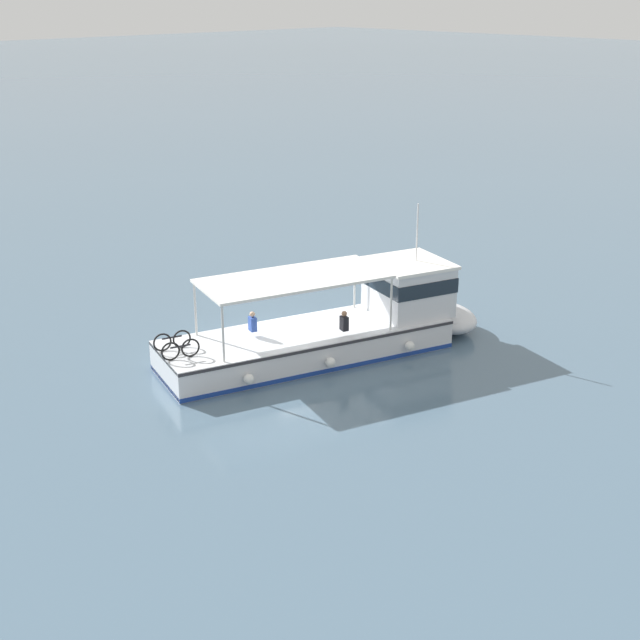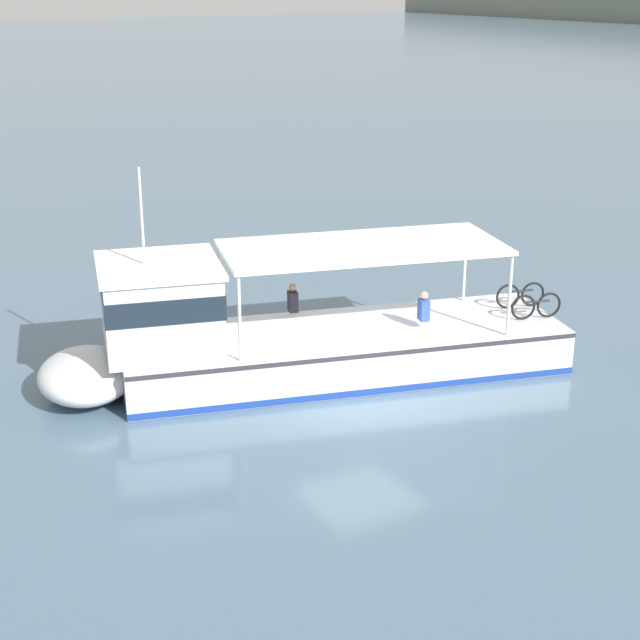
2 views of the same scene
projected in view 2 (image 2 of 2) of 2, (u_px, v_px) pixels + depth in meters
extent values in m
plane|color=slate|center=(361.00, 402.00, 22.25)|extent=(400.00, 400.00, 0.00)
cube|color=silver|center=(344.00, 350.00, 23.82)|extent=(6.14, 11.26, 1.10)
ellipsoid|color=silver|center=(86.00, 375.00, 22.35)|extent=(3.45, 2.95, 1.01)
cube|color=navy|center=(343.00, 367.00, 23.98)|extent=(6.18, 11.28, 0.16)
cube|color=#2D2D33|center=(344.00, 333.00, 23.67)|extent=(6.20, 11.28, 0.10)
cube|color=silver|center=(161.00, 308.00, 22.27)|extent=(3.35, 3.27, 1.90)
cube|color=#19232D|center=(160.00, 294.00, 22.16)|extent=(3.42, 3.32, 0.56)
cube|color=white|center=(158.00, 265.00, 21.93)|extent=(3.55, 3.46, 0.12)
cube|color=white|center=(363.00, 247.00, 23.06)|extent=(4.73, 7.26, 0.10)
cylinder|color=silver|center=(239.00, 319.00, 21.40)|extent=(0.08, 0.08, 2.00)
cylinder|color=silver|center=(220.00, 283.00, 23.87)|extent=(0.08, 0.08, 2.00)
cylinder|color=silver|center=(510.00, 295.00, 22.95)|extent=(0.08, 0.08, 2.00)
cylinder|color=silver|center=(465.00, 264.00, 25.42)|extent=(0.08, 0.08, 2.00)
cylinder|color=silver|center=(142.00, 216.00, 21.47)|extent=(0.06, 0.06, 2.20)
sphere|color=white|center=(196.00, 340.00, 24.65)|extent=(0.36, 0.36, 0.36)
sphere|color=white|center=(321.00, 329.00, 25.44)|extent=(0.36, 0.36, 0.36)
sphere|color=white|center=(432.00, 319.00, 26.18)|extent=(0.36, 0.36, 0.36)
torus|color=black|center=(523.00, 307.00, 24.20)|extent=(0.25, 0.65, 0.66)
torus|color=black|center=(549.00, 305.00, 24.37)|extent=(0.25, 0.65, 0.66)
cylinder|color=#232328|center=(536.00, 302.00, 24.25)|extent=(0.26, 0.69, 0.06)
torus|color=black|center=(508.00, 296.00, 25.02)|extent=(0.25, 0.65, 0.66)
torus|color=black|center=(533.00, 294.00, 25.19)|extent=(0.25, 0.65, 0.66)
cylinder|color=#232328|center=(521.00, 291.00, 25.07)|extent=(0.26, 0.69, 0.06)
cube|color=#2D4CA5|center=(424.00, 310.00, 23.61)|extent=(0.37, 0.30, 0.52)
sphere|color=tan|center=(424.00, 296.00, 23.49)|extent=(0.20, 0.20, 0.20)
cube|color=black|center=(293.00, 302.00, 24.22)|extent=(0.37, 0.30, 0.52)
sphere|color=#9E7051|center=(293.00, 287.00, 24.09)|extent=(0.20, 0.20, 0.20)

